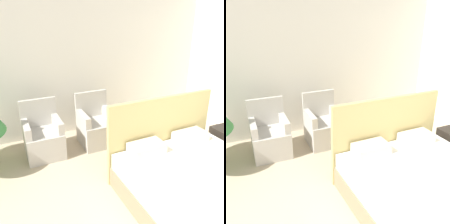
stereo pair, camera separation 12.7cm
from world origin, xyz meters
The scene contains 4 objects.
wall_back centered at (0.00, 4.01, 1.45)m, with size 10.00×0.06×2.90m.
bed centered at (0.54, 1.13, 0.29)m, with size 1.76×2.04×1.21m.
armchair_near_window_left centered at (-0.99, 3.28, 0.30)m, with size 0.63×0.62×0.95m.
armchair_near_window_right centered at (-0.01, 3.28, 0.30)m, with size 0.62×0.62×0.95m.
Camera 1 is at (-1.58, -0.63, 2.35)m, focal length 40.00 mm.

